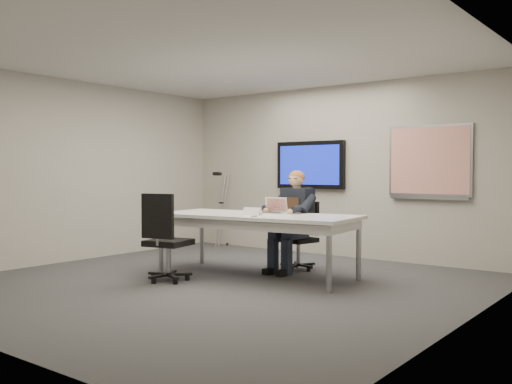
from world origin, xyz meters
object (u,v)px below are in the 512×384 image
Objects in this scene: conference_table at (257,221)px; seated_person at (290,231)px; laptop at (273,210)px; office_chair_near at (166,254)px; office_chair_far at (300,248)px.

conference_table is 0.60m from seated_person.
laptop is (0.11, 0.23, 0.15)m from conference_table.
seated_person is at bearing 67.27° from conference_table.
office_chair_near is at bearing -114.69° from seated_person.
office_chair_near is 1.54m from laptop.
seated_person is at bearing -130.48° from office_chair_near.
laptop is (-0.07, -0.58, 0.58)m from office_chair_far.
office_chair_far is (0.17, 0.80, -0.43)m from conference_table.
office_chair_near is at bearing -103.13° from office_chair_far.
office_chair_far reaches higher than conference_table.
seated_person is at bearing 63.47° from laptop.
office_chair_far is 0.36m from seated_person.
laptop is (-0.06, -0.33, 0.31)m from seated_person.
seated_person reaches higher than office_chair_far.
seated_person reaches higher than office_chair_near.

